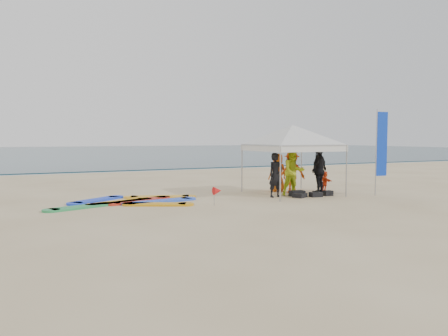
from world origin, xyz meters
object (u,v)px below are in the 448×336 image
(person_orange_b, at_px, (278,172))
(canopy_tent, at_px, (292,125))
(surfboard_spread, at_px, (133,202))
(person_black_b, at_px, (319,170))
(person_seated, at_px, (325,181))
(person_orange_a, at_px, (292,172))
(person_black_a, at_px, (276,175))
(marker_pennant, at_px, (217,191))
(feather_flag, at_px, (381,145))
(person_yellow, at_px, (294,172))

(person_orange_b, xyz_separation_m, canopy_tent, (0.02, -1.03, 1.97))
(surfboard_spread, bearing_deg, person_black_b, -6.50)
(person_seated, bearing_deg, person_orange_a, 92.79)
(person_black_a, height_order, person_orange_b, person_black_a)
(marker_pennant, height_order, surfboard_spread, marker_pennant)
(person_black_b, xyz_separation_m, person_orange_b, (-1.09, 1.38, -0.15))
(person_seated, distance_m, surfboard_spread, 8.21)
(person_black_a, xyz_separation_m, person_orange_a, (1.33, 0.89, 0.01))
(person_seated, relative_size, feather_flag, 0.25)
(surfboard_spread, bearing_deg, person_seated, -1.34)
(person_orange_a, height_order, surfboard_spread, person_orange_a)
(person_seated, bearing_deg, person_yellow, 116.47)
(person_orange_a, bearing_deg, person_seated, -166.91)
(person_orange_b, height_order, marker_pennant, person_orange_b)
(person_orange_b, relative_size, canopy_tent, 0.38)
(marker_pennant, distance_m, surfboard_spread, 3.10)
(person_seated, xyz_separation_m, surfboard_spread, (-8.20, 0.19, -0.39))
(person_seated, distance_m, marker_pennant, 6.01)
(marker_pennant, relative_size, surfboard_spread, 0.12)
(person_seated, relative_size, canopy_tent, 0.20)
(person_black_a, relative_size, feather_flag, 0.50)
(person_black_a, distance_m, canopy_tent, 2.23)
(feather_flag, bearing_deg, person_orange_b, 137.57)
(person_yellow, xyz_separation_m, marker_pennant, (-3.72, -1.00, -0.46))
(person_orange_a, height_order, feather_flag, feather_flag)
(person_orange_b, xyz_separation_m, surfboard_spread, (-6.31, -0.54, -0.77))
(person_black_b, distance_m, person_orange_b, 1.77)
(person_orange_a, distance_m, feather_flag, 3.65)
(person_black_b, xyz_separation_m, feather_flag, (1.93, -1.38, 1.03))
(canopy_tent, xyz_separation_m, feather_flag, (3.00, -1.73, -0.78))
(person_orange_b, relative_size, surfboard_spread, 0.31)
(surfboard_spread, bearing_deg, marker_pennant, -37.65)
(person_black_b, relative_size, feather_flag, 0.57)
(canopy_tent, xyz_separation_m, marker_pennant, (-3.90, -1.38, -2.28))
(person_yellow, height_order, person_seated, person_yellow)
(person_orange_b, bearing_deg, canopy_tent, 96.00)
(canopy_tent, distance_m, feather_flag, 3.55)
(person_orange_a, height_order, person_black_b, person_black_b)
(person_black_b, relative_size, marker_pennant, 3.01)
(person_orange_a, bearing_deg, person_black_a, 52.40)
(person_orange_a, height_order, marker_pennant, person_orange_a)
(person_black_b, bearing_deg, person_black_a, -25.13)
(feather_flag, xyz_separation_m, marker_pennant, (-6.90, 0.34, -1.49))
(canopy_tent, distance_m, marker_pennant, 4.72)
(person_yellow, bearing_deg, person_black_a, -168.03)
(person_yellow, bearing_deg, person_orange_a, 67.83)
(marker_pennant, bearing_deg, feather_flag, -2.86)
(person_seated, relative_size, surfboard_spread, 0.17)
(person_black_a, bearing_deg, person_yellow, -1.35)
(person_black_b, height_order, canopy_tent, canopy_tent)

